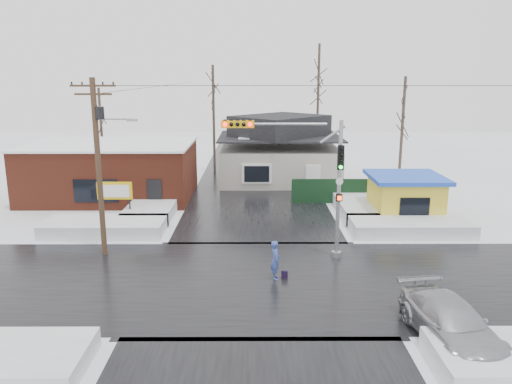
{
  "coord_description": "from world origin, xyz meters",
  "views": [
    {
      "loc": [
        -0.2,
        -21.09,
        9.13
      ],
      "look_at": [
        -0.11,
        4.86,
        3.0
      ],
      "focal_mm": 35.0,
      "sensor_mm": 36.0,
      "label": 1
    }
  ],
  "objects_px": {
    "utility_pole": "(99,157)",
    "car": "(451,323)",
    "traffic_signal": "(308,170)",
    "pedestrian": "(275,260)",
    "marquee_sign": "(115,192)",
    "kiosk": "(405,197)"
  },
  "relations": [
    {
      "from": "kiosk",
      "to": "pedestrian",
      "type": "xyz_separation_m",
      "value": [
        -8.74,
        -9.78,
        -0.56
      ]
    },
    {
      "from": "kiosk",
      "to": "car",
      "type": "xyz_separation_m",
      "value": [
        -2.88,
        -15.34,
        -0.73
      ]
    },
    {
      "from": "marquee_sign",
      "to": "car",
      "type": "xyz_separation_m",
      "value": [
        15.62,
        -14.84,
        -1.18
      ]
    },
    {
      "from": "traffic_signal",
      "to": "marquee_sign",
      "type": "relative_size",
      "value": 2.75
    },
    {
      "from": "marquee_sign",
      "to": "utility_pole",
      "type": "bearing_deg",
      "value": -79.87
    },
    {
      "from": "kiosk",
      "to": "marquee_sign",
      "type": "bearing_deg",
      "value": -178.45
    },
    {
      "from": "utility_pole",
      "to": "marquee_sign",
      "type": "bearing_deg",
      "value": 100.13
    },
    {
      "from": "kiosk",
      "to": "car",
      "type": "height_order",
      "value": "kiosk"
    },
    {
      "from": "pedestrian",
      "to": "car",
      "type": "distance_m",
      "value": 8.08
    },
    {
      "from": "pedestrian",
      "to": "traffic_signal",
      "type": "bearing_deg",
      "value": -33.33
    },
    {
      "from": "marquee_sign",
      "to": "kiosk",
      "type": "relative_size",
      "value": 0.55
    },
    {
      "from": "utility_pole",
      "to": "car",
      "type": "height_order",
      "value": "utility_pole"
    },
    {
      "from": "utility_pole",
      "to": "traffic_signal",
      "type": "bearing_deg",
      "value": -2.95
    },
    {
      "from": "traffic_signal",
      "to": "marquee_sign",
      "type": "distance_m",
      "value": 13.42
    },
    {
      "from": "utility_pole",
      "to": "pedestrian",
      "type": "xyz_separation_m",
      "value": [
        8.69,
        -3.29,
        -4.21
      ]
    },
    {
      "from": "traffic_signal",
      "to": "pedestrian",
      "type": "distance_m",
      "value": 4.85
    },
    {
      "from": "marquee_sign",
      "to": "pedestrian",
      "type": "height_order",
      "value": "marquee_sign"
    },
    {
      "from": "traffic_signal",
      "to": "pedestrian",
      "type": "bearing_deg",
      "value": -121.29
    },
    {
      "from": "kiosk",
      "to": "pedestrian",
      "type": "bearing_deg",
      "value": -131.78
    },
    {
      "from": "marquee_sign",
      "to": "kiosk",
      "type": "height_order",
      "value": "kiosk"
    },
    {
      "from": "utility_pole",
      "to": "kiosk",
      "type": "bearing_deg",
      "value": 20.44
    },
    {
      "from": "utility_pole",
      "to": "car",
      "type": "distance_m",
      "value": 17.58
    }
  ]
}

